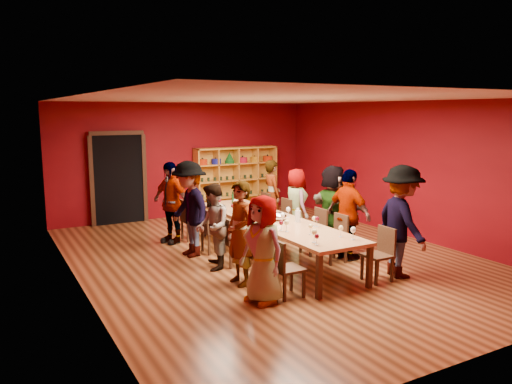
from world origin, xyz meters
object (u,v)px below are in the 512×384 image
(tasting_table, at_px, (272,222))
(person_right_1, at_px, (349,215))
(shelving_unit, at_px, (236,177))
(chair_person_right_4, at_px, (262,210))
(chair_person_left_0, at_px, (284,265))
(person_right_2, at_px, (333,208))
(chair_person_left_3, at_px, (210,228))
(person_right_4, at_px, (272,195))
(chair_person_right_3, at_px, (282,217))
(chair_person_left_4, at_px, (189,218))
(person_left_0, at_px, (263,249))
(person_left_1, at_px, (240,233))
(chair_person_left_1, at_px, (256,252))
(wine_bottle, at_px, (233,199))
(person_left_2, at_px, (212,227))
(person_right_0, at_px, (402,221))
(person_right_3, at_px, (296,203))
(chair_person_right_2, at_px, (316,229))
(spittoon_bowl, at_px, (279,216))
(person_left_3, at_px, (189,209))
(chair_person_left_2, at_px, (231,239))
(person_left_4, at_px, (171,203))
(chair_person_right_0, at_px, (381,251))
(chair_person_right_1, at_px, (336,236))

(tasting_table, xyz_separation_m, person_right_1, (1.19, -0.79, 0.16))
(shelving_unit, height_order, chair_person_right_4, shelving_unit)
(chair_person_left_0, relative_size, person_right_1, 0.52)
(shelving_unit, height_order, person_right_2, shelving_unit)
(chair_person_left_3, bearing_deg, person_right_4, 27.99)
(chair_person_left_3, distance_m, chair_person_right_3, 1.83)
(chair_person_left_0, height_order, chair_person_left_4, same)
(person_left_0, xyz_separation_m, person_left_1, (0.06, 0.84, 0.05))
(chair_person_left_1, height_order, wine_bottle, wine_bottle)
(person_left_2, height_order, person_right_0, person_right_0)
(chair_person_right_4, bearing_deg, person_right_3, -68.46)
(person_right_1, bearing_deg, chair_person_right_2, 15.67)
(chair_person_left_1, height_order, person_right_0, person_right_0)
(person_right_1, xyz_separation_m, spittoon_bowl, (-1.11, 0.68, -0.04))
(person_left_3, distance_m, wine_bottle, 1.65)
(person_right_4, bearing_deg, person_left_2, 136.84)
(chair_person_left_0, distance_m, chair_person_left_4, 3.85)
(chair_person_right_4, bearing_deg, wine_bottle, -165.76)
(person_left_3, bearing_deg, chair_person_right_2, 60.89)
(chair_person_left_2, bearing_deg, chair_person_right_4, 48.64)
(person_left_0, distance_m, chair_person_left_1, 0.96)
(person_right_2, bearing_deg, chair_person_left_2, 87.15)
(tasting_table, height_order, person_right_0, person_right_0)
(chair_person_left_2, distance_m, person_right_4, 2.97)
(person_left_0, relative_size, chair_person_right_3, 1.79)
(tasting_table, xyz_separation_m, person_left_3, (-1.32, 0.88, 0.22))
(chair_person_left_0, height_order, person_left_4, person_left_4)
(person_left_1, xyz_separation_m, chair_person_left_2, (0.31, 0.95, -0.35))
(chair_person_right_2, distance_m, person_right_2, 0.54)
(shelving_unit, distance_m, chair_person_right_0, 6.33)
(chair_person_right_1, bearing_deg, person_right_3, 79.29)
(shelving_unit, height_order, person_left_3, person_left_3)
(person_left_3, distance_m, chair_person_right_3, 2.28)
(chair_person_left_3, bearing_deg, chair_person_right_3, 6.65)
(person_right_0, xyz_separation_m, person_right_1, (-0.15, 1.19, -0.09))
(person_right_0, distance_m, chair_person_right_3, 3.14)
(person_left_2, height_order, chair_person_right_2, person_left_2)
(person_right_0, relative_size, wine_bottle, 6.32)
(tasting_table, xyz_separation_m, person_left_1, (-1.22, -1.01, 0.14))
(tasting_table, relative_size, wine_bottle, 14.99)
(chair_person_left_1, bearing_deg, chair_person_right_0, -27.88)
(chair_person_left_1, bearing_deg, person_left_1, 180.00)
(chair_person_left_2, height_order, person_right_0, person_right_0)
(person_right_1, distance_m, wine_bottle, 2.81)
(shelving_unit, height_order, person_left_0, shelving_unit)
(chair_person_left_1, distance_m, chair_person_right_0, 2.06)
(chair_person_right_0, xyz_separation_m, chair_person_right_4, (0.00, 3.98, 0.00))
(person_right_3, bearing_deg, person_right_2, -171.08)
(chair_person_left_4, relative_size, person_right_0, 0.47)
(person_left_0, xyz_separation_m, chair_person_left_2, (0.36, 1.78, -0.30))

